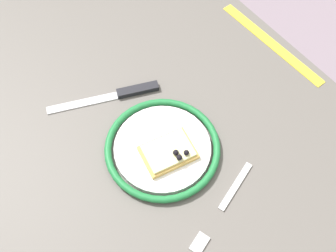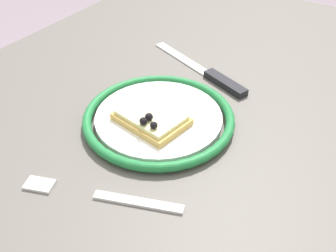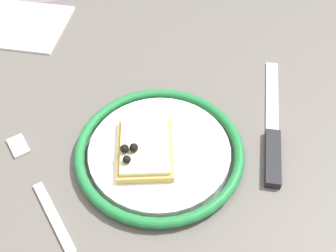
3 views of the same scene
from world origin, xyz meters
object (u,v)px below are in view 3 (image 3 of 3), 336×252
(fork, at_px, (40,188))
(napkin, at_px, (23,25))
(dining_table, at_px, (187,184))
(knife, at_px, (273,139))
(plate, at_px, (160,153))
(pizza_slice_near, at_px, (144,146))

(fork, height_order, napkin, same)
(dining_table, bearing_deg, knife, -4.77)
(fork, bearing_deg, dining_table, 5.67)
(plate, xyz_separation_m, napkin, (-0.18, 0.34, -0.01))
(plate, distance_m, knife, 0.16)
(pizza_slice_near, xyz_separation_m, knife, (0.18, -0.01, -0.02))
(knife, relative_size, fork, 1.18)
(knife, bearing_deg, dining_table, 175.23)
(knife, bearing_deg, fork, -178.15)
(plate, distance_m, napkin, 0.38)
(dining_table, relative_size, fork, 5.93)
(knife, height_order, napkin, knife)
(plate, bearing_deg, knife, -2.31)
(fork, bearing_deg, knife, 1.85)
(pizza_slice_near, bearing_deg, napkin, 116.22)
(dining_table, bearing_deg, plate, -175.37)
(plate, distance_m, fork, 0.16)
(dining_table, height_order, knife, knife)
(dining_table, distance_m, fork, 0.22)
(plate, height_order, pizza_slice_near, pizza_slice_near)
(dining_table, height_order, pizza_slice_near, pizza_slice_near)
(dining_table, xyz_separation_m, plate, (-0.04, -0.00, 0.10))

